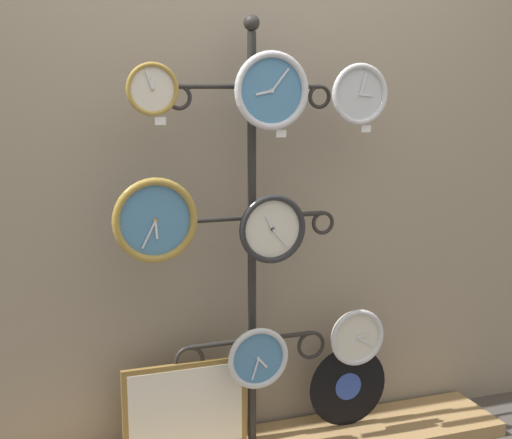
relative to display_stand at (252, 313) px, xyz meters
name	(u,v)px	position (x,y,z in m)	size (l,w,h in m)	color
shop_wall	(239,116)	(0.00, 0.16, 0.79)	(4.40, 0.04, 2.80)	gray
display_stand	(252,313)	(0.00, 0.00, 0.00)	(0.72, 0.34, 1.79)	#282623
clock_top_left	(152,89)	(-0.40, -0.08, 0.90)	(0.19, 0.04, 0.19)	silver
clock_top_center	(271,91)	(0.04, -0.11, 0.89)	(0.29, 0.04, 0.29)	#4C84B2
clock_top_right	(359,94)	(0.42, -0.08, 0.88)	(0.24, 0.04, 0.24)	silver
clock_middle_left	(155,220)	(-0.41, -0.09, 0.42)	(0.32, 0.04, 0.32)	#4C84B2
clock_middle_center	(272,229)	(0.05, -0.10, 0.36)	(0.27, 0.04, 0.27)	silver
clock_bottom_center	(258,358)	(-0.01, -0.10, -0.15)	(0.25, 0.04, 0.25)	#4C84B2
clock_bottom_right	(357,337)	(0.43, -0.10, -0.12)	(0.24, 0.04, 0.24)	silver
vinyl_record	(348,386)	(0.43, -0.02, -0.37)	(0.36, 0.01, 0.36)	black
picture_frame	(186,408)	(-0.28, -0.01, -0.36)	(0.51, 0.02, 0.38)	olive
price_tag_upper	(160,121)	(-0.38, -0.08, 0.78)	(0.04, 0.00, 0.03)	white
price_tag_mid	(281,134)	(0.08, -0.11, 0.73)	(0.04, 0.00, 0.03)	white
price_tag_lower	(366,129)	(0.45, -0.08, 0.74)	(0.04, 0.00, 0.03)	white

